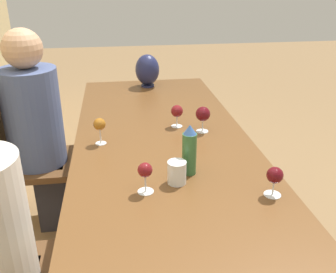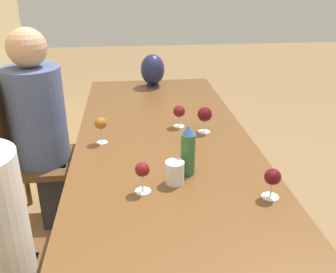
{
  "view_description": "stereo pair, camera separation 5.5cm",
  "coord_description": "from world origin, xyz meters",
  "px_view_note": "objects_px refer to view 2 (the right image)",
  "views": [
    {
      "loc": [
        -1.44,
        0.23,
        1.56
      ],
      "look_at": [
        0.19,
        0.0,
        0.82
      ],
      "focal_mm": 40.0,
      "sensor_mm": 36.0,
      "label": 1
    },
    {
      "loc": [
        -1.45,
        0.18,
        1.56
      ],
      "look_at": [
        0.19,
        0.0,
        0.82
      ],
      "focal_mm": 40.0,
      "sensor_mm": 36.0,
      "label": 2
    }
  ],
  "objects_px": {
    "wine_glass_3": "(205,115)",
    "person_far": "(41,126)",
    "wine_glass_1": "(142,171)",
    "wine_glass_4": "(179,112)",
    "water_tumbler": "(175,173)",
    "wine_glass_0": "(101,124)",
    "chair_far": "(30,151)",
    "vase": "(153,70)",
    "wine_glass_2": "(273,178)",
    "water_bottle": "(188,150)"
  },
  "relations": [
    {
      "from": "wine_glass_4",
      "to": "person_far",
      "type": "xyz_separation_m",
      "value": [
        0.2,
        0.83,
        -0.13
      ]
    },
    {
      "from": "water_tumbler",
      "to": "wine_glass_2",
      "type": "xyz_separation_m",
      "value": [
        -0.15,
        -0.37,
        0.04
      ]
    },
    {
      "from": "vase",
      "to": "water_tumbler",
      "type": "bearing_deg",
      "value": 179.6
    },
    {
      "from": "wine_glass_1",
      "to": "wine_glass_4",
      "type": "xyz_separation_m",
      "value": [
        0.67,
        -0.24,
        -0.01
      ]
    },
    {
      "from": "water_tumbler",
      "to": "wine_glass_0",
      "type": "height_order",
      "value": "wine_glass_0"
    },
    {
      "from": "wine_glass_0",
      "to": "wine_glass_1",
      "type": "xyz_separation_m",
      "value": [
        -0.5,
        -0.19,
        -0.01
      ]
    },
    {
      "from": "vase",
      "to": "wine_glass_0",
      "type": "xyz_separation_m",
      "value": [
        -1.01,
        0.34,
        -0.02
      ]
    },
    {
      "from": "wine_glass_2",
      "to": "wine_glass_3",
      "type": "distance_m",
      "value": 0.69
    },
    {
      "from": "wine_glass_0",
      "to": "chair_far",
      "type": "height_order",
      "value": "chair_far"
    },
    {
      "from": "person_far",
      "to": "wine_glass_2",
      "type": "bearing_deg",
      "value": -131.54
    },
    {
      "from": "water_bottle",
      "to": "chair_far",
      "type": "bearing_deg",
      "value": 50.02
    },
    {
      "from": "wine_glass_0",
      "to": "person_far",
      "type": "xyz_separation_m",
      "value": [
        0.37,
        0.39,
        -0.14
      ]
    },
    {
      "from": "wine_glass_0",
      "to": "wine_glass_4",
      "type": "relative_size",
      "value": 1.09
    },
    {
      "from": "water_tumbler",
      "to": "wine_glass_1",
      "type": "height_order",
      "value": "wine_glass_1"
    },
    {
      "from": "wine_glass_3",
      "to": "wine_glass_0",
      "type": "bearing_deg",
      "value": 98.21
    },
    {
      "from": "vase",
      "to": "person_far",
      "type": "xyz_separation_m",
      "value": [
        -0.64,
        0.74,
        -0.17
      ]
    },
    {
      "from": "wine_glass_1",
      "to": "water_tumbler",
      "type": "bearing_deg",
      "value": -68.88
    },
    {
      "from": "wine_glass_3",
      "to": "chair_far",
      "type": "height_order",
      "value": "chair_far"
    },
    {
      "from": "wine_glass_1",
      "to": "chair_far",
      "type": "xyz_separation_m",
      "value": [
        0.87,
        0.68,
        -0.3
      ]
    },
    {
      "from": "water_bottle",
      "to": "person_far",
      "type": "xyz_separation_m",
      "value": [
        0.74,
        0.79,
        -0.15
      ]
    },
    {
      "from": "water_bottle",
      "to": "person_far",
      "type": "distance_m",
      "value": 1.09
    },
    {
      "from": "wine_glass_1",
      "to": "wine_glass_2",
      "type": "xyz_separation_m",
      "value": [
        -0.1,
        -0.51,
        -0.01
      ]
    },
    {
      "from": "wine_glass_3",
      "to": "person_far",
      "type": "relative_size",
      "value": 0.12
    },
    {
      "from": "wine_glass_2",
      "to": "wine_glass_4",
      "type": "bearing_deg",
      "value": 18.99
    },
    {
      "from": "vase",
      "to": "wine_glass_2",
      "type": "height_order",
      "value": "vase"
    },
    {
      "from": "vase",
      "to": "wine_glass_4",
      "type": "height_order",
      "value": "vase"
    },
    {
      "from": "wine_glass_3",
      "to": "wine_glass_1",
      "type": "bearing_deg",
      "value": 147.36
    },
    {
      "from": "wine_glass_1",
      "to": "wine_glass_2",
      "type": "relative_size",
      "value": 1.06
    },
    {
      "from": "person_far",
      "to": "chair_far",
      "type": "bearing_deg",
      "value": 90.0
    },
    {
      "from": "wine_glass_3",
      "to": "person_far",
      "type": "bearing_deg",
      "value": 73.08
    },
    {
      "from": "vase",
      "to": "wine_glass_4",
      "type": "relative_size",
      "value": 1.91
    },
    {
      "from": "water_tumbler",
      "to": "person_far",
      "type": "relative_size",
      "value": 0.08
    },
    {
      "from": "wine_glass_1",
      "to": "wine_glass_3",
      "type": "xyz_separation_m",
      "value": [
        0.58,
        -0.37,
        0.01
      ]
    },
    {
      "from": "water_tumbler",
      "to": "wine_glass_3",
      "type": "xyz_separation_m",
      "value": [
        0.53,
        -0.23,
        0.05
      ]
    },
    {
      "from": "wine_glass_0",
      "to": "wine_glass_4",
      "type": "height_order",
      "value": "wine_glass_0"
    },
    {
      "from": "wine_glass_0",
      "to": "person_far",
      "type": "bearing_deg",
      "value": 46.65
    },
    {
      "from": "wine_glass_0",
      "to": "wine_glass_3",
      "type": "relative_size",
      "value": 0.97
    },
    {
      "from": "wine_glass_4",
      "to": "chair_far",
      "type": "relative_size",
      "value": 0.13
    },
    {
      "from": "wine_glass_2",
      "to": "wine_glass_4",
      "type": "xyz_separation_m",
      "value": [
        0.77,
        0.27,
        0.0
      ]
    },
    {
      "from": "wine_glass_3",
      "to": "water_bottle",
      "type": "bearing_deg",
      "value": 159.76
    },
    {
      "from": "water_bottle",
      "to": "chair_far",
      "type": "height_order",
      "value": "chair_far"
    },
    {
      "from": "wine_glass_0",
      "to": "wine_glass_1",
      "type": "relative_size",
      "value": 1.07
    },
    {
      "from": "water_bottle",
      "to": "water_tumbler",
      "type": "distance_m",
      "value": 0.12
    },
    {
      "from": "chair_far",
      "to": "wine_glass_0",
      "type": "bearing_deg",
      "value": -127.48
    },
    {
      "from": "water_bottle",
      "to": "vase",
      "type": "bearing_deg",
      "value": 2.35
    },
    {
      "from": "wine_glass_1",
      "to": "wine_glass_4",
      "type": "distance_m",
      "value": 0.72
    },
    {
      "from": "wine_glass_0",
      "to": "wine_glass_2",
      "type": "height_order",
      "value": "wine_glass_0"
    },
    {
      "from": "water_bottle",
      "to": "chair_far",
      "type": "xyz_separation_m",
      "value": [
        0.74,
        0.88,
        -0.32
      ]
    },
    {
      "from": "wine_glass_3",
      "to": "water_tumbler",
      "type": "bearing_deg",
      "value": 156.17
    },
    {
      "from": "water_tumbler",
      "to": "wine_glass_2",
      "type": "relative_size",
      "value": 0.79
    }
  ]
}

